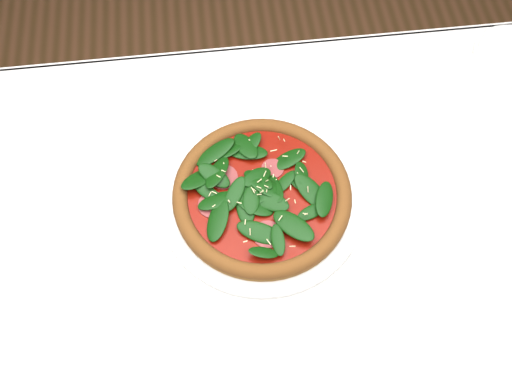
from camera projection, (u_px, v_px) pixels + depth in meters
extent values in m
plane|color=brown|center=(243.00, 358.00, 1.52)|extent=(6.00, 6.00, 0.00)
cube|color=white|center=(234.00, 259.00, 0.87)|extent=(1.20, 0.80, 0.04)
cylinder|color=#48301D|center=(445.00, 160.00, 1.39)|extent=(0.06, 0.06, 0.71)
cube|color=white|center=(216.00, 88.00, 1.14)|extent=(1.20, 0.01, 0.22)
cylinder|color=silver|center=(262.00, 199.00, 0.89)|extent=(0.32, 0.32, 0.01)
torus|color=silver|center=(262.00, 198.00, 0.89)|extent=(0.32, 0.32, 0.01)
cylinder|color=#A26727|center=(262.00, 196.00, 0.88)|extent=(0.34, 0.34, 0.01)
torus|color=#B26629|center=(262.00, 194.00, 0.87)|extent=(0.34, 0.34, 0.02)
cylinder|color=maroon|center=(262.00, 194.00, 0.87)|extent=(0.28, 0.28, 0.00)
cylinder|color=#923A3B|center=(262.00, 193.00, 0.87)|extent=(0.25, 0.25, 0.00)
ellipsoid|color=#0A390A|center=(262.00, 190.00, 0.86)|extent=(0.27, 0.27, 0.02)
cylinder|color=beige|center=(262.00, 188.00, 0.86)|extent=(0.25, 0.25, 0.00)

